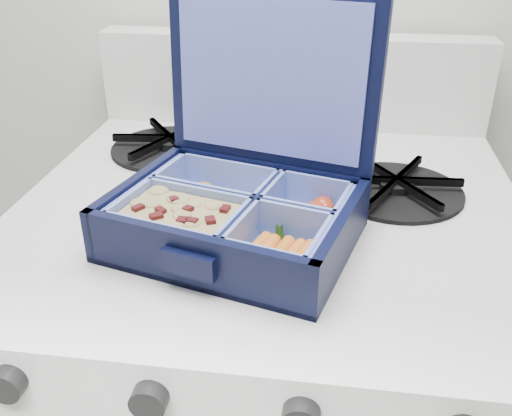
# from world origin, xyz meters

# --- Properties ---
(bento_box) EXTENTS (0.27, 0.24, 0.06)m
(bento_box) POSITION_xyz_m (-0.63, 1.58, 0.91)
(bento_box) COLOR black
(bento_box) RESTS_ON stove
(burner_grate) EXTENTS (0.17, 0.17, 0.02)m
(burner_grate) POSITION_xyz_m (-0.45, 1.72, 0.89)
(burner_grate) COLOR black
(burner_grate) RESTS_ON stove
(burner_grate_rear) EXTENTS (0.18, 0.18, 0.02)m
(burner_grate_rear) POSITION_xyz_m (-0.76, 1.81, 0.89)
(burner_grate_rear) COLOR black
(burner_grate_rear) RESTS_ON stove
(fork) EXTENTS (0.15, 0.16, 0.01)m
(fork) POSITION_xyz_m (-0.52, 1.69, 0.89)
(fork) COLOR #A7A7A7
(fork) RESTS_ON stove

